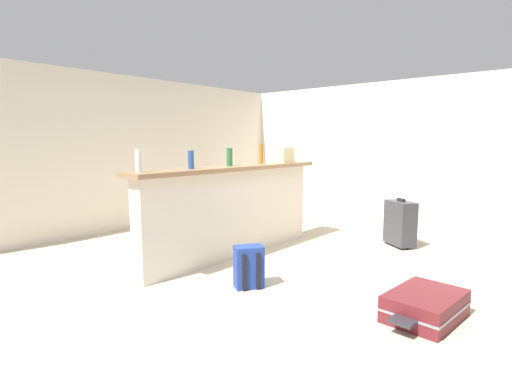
% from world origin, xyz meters
% --- Properties ---
extents(ground_plane, '(13.00, 13.00, 0.05)m').
position_xyz_m(ground_plane, '(0.00, 0.00, -0.03)').
color(ground_plane, beige).
extents(wall_back, '(6.60, 0.10, 2.50)m').
position_xyz_m(wall_back, '(0.00, 3.05, 1.25)').
color(wall_back, silver).
rests_on(wall_back, ground_plane).
extents(wall_right, '(0.10, 6.00, 2.50)m').
position_xyz_m(wall_right, '(3.05, 0.30, 1.25)').
color(wall_right, silver).
rests_on(wall_right, ground_plane).
extents(partition_half_wall, '(2.80, 0.20, 1.09)m').
position_xyz_m(partition_half_wall, '(-0.43, 0.56, 0.55)').
color(partition_half_wall, silver).
rests_on(partition_half_wall, ground_plane).
extents(bar_countertop, '(2.96, 0.40, 0.05)m').
position_xyz_m(bar_countertop, '(-0.43, 0.56, 1.12)').
color(bar_countertop, '#93704C').
rests_on(bar_countertop, partition_half_wall).
extents(bottle_white, '(0.07, 0.07, 0.23)m').
position_xyz_m(bottle_white, '(-1.70, 0.66, 1.26)').
color(bottle_white, silver).
rests_on(bottle_white, bar_countertop).
extents(bottle_blue, '(0.07, 0.07, 0.20)m').
position_xyz_m(bottle_blue, '(-1.08, 0.58, 1.24)').
color(bottle_blue, '#284C89').
rests_on(bottle_blue, bar_countertop).
extents(bottle_green, '(0.07, 0.07, 0.22)m').
position_xyz_m(bottle_green, '(-0.45, 0.60, 1.25)').
color(bottle_green, '#2D6B38').
rests_on(bottle_green, bar_countertop).
extents(bottle_amber, '(0.06, 0.06, 0.27)m').
position_xyz_m(bottle_amber, '(0.21, 0.65, 1.28)').
color(bottle_amber, '#9E661E').
rests_on(bottle_amber, bar_countertop).
extents(bottle_clear, '(0.07, 0.07, 0.26)m').
position_xyz_m(bottle_clear, '(0.86, 0.66, 1.27)').
color(bottle_clear, silver).
rests_on(bottle_clear, bar_countertop).
extents(grocery_bag, '(0.26, 0.18, 0.22)m').
position_xyz_m(grocery_bag, '(0.60, 0.54, 1.25)').
color(grocery_bag, beige).
rests_on(grocery_bag, bar_countertop).
extents(dining_table, '(1.10, 0.80, 0.74)m').
position_xyz_m(dining_table, '(1.08, 1.61, 0.65)').
color(dining_table, '#332319').
rests_on(dining_table, ground_plane).
extents(dining_chair_near_partition, '(0.41, 0.41, 0.93)m').
position_xyz_m(dining_chair_near_partition, '(0.98, 1.09, 0.52)').
color(dining_chair_near_partition, '#4C331E').
rests_on(dining_chair_near_partition, ground_plane).
extents(suitcase_flat_maroon, '(0.85, 0.55, 0.22)m').
position_xyz_m(suitcase_flat_maroon, '(-0.71, -1.89, 0.11)').
color(suitcase_flat_maroon, maroon).
rests_on(suitcase_flat_maroon, ground_plane).
extents(backpack_blue, '(0.34, 0.33, 0.42)m').
position_xyz_m(backpack_blue, '(-1.12, -0.32, 0.20)').
color(backpack_blue, '#233D93').
rests_on(backpack_blue, ground_plane).
extents(suitcase_upright_charcoal, '(0.45, 0.50, 0.67)m').
position_xyz_m(suitcase_upright_charcoal, '(1.40, -0.86, 0.33)').
color(suitcase_upright_charcoal, '#38383D').
rests_on(suitcase_upright_charcoal, ground_plane).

